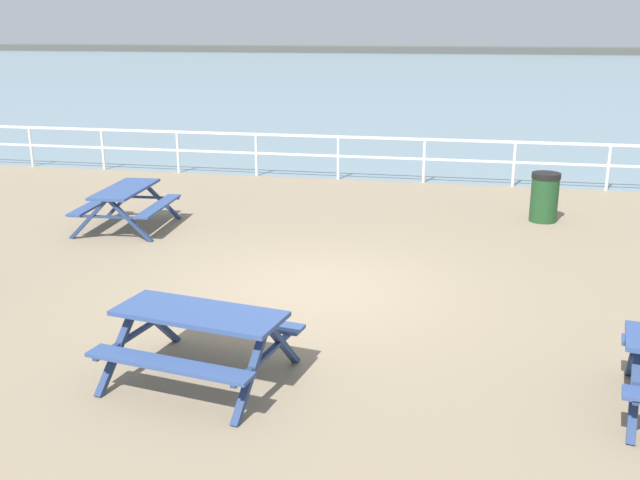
# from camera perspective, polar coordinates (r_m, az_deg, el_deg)

# --- Properties ---
(ground_plane) EXTENTS (30.00, 24.00, 0.20)m
(ground_plane) POSITION_cam_1_polar(r_m,az_deg,el_deg) (10.53, -0.54, -4.35)
(ground_plane) COLOR gray
(sea_band) EXTENTS (142.00, 90.00, 0.01)m
(sea_band) POSITION_cam_1_polar(r_m,az_deg,el_deg) (62.51, 10.02, 12.86)
(sea_band) COLOR gray
(sea_band) RESTS_ON ground
(distant_shoreline) EXTENTS (142.00, 6.00, 1.80)m
(distant_shoreline) POSITION_cam_1_polar(r_m,az_deg,el_deg) (105.45, 10.90, 14.18)
(distant_shoreline) COLOR #4C4C47
(distant_shoreline) RESTS_ON ground
(seaward_railing) EXTENTS (23.07, 0.07, 1.08)m
(seaward_railing) POSITION_cam_1_polar(r_m,az_deg,el_deg) (17.73, 4.80, 7.03)
(seaward_railing) COLOR white
(seaward_railing) RESTS_ON ground
(picnic_table_near_left) EXTENTS (2.02, 1.79, 0.80)m
(picnic_table_near_left) POSITION_cam_1_polar(r_m,az_deg,el_deg) (7.80, -9.41, -6.83)
(picnic_table_near_left) COLOR #334C84
(picnic_table_near_left) RESTS_ON ground
(picnic_table_far_left) EXTENTS (1.65, 1.89, 0.80)m
(picnic_table_far_left) POSITION_cam_1_polar(r_m,az_deg,el_deg) (13.92, -14.98, 3.21)
(picnic_table_far_left) COLOR #334C84
(picnic_table_far_left) RESTS_ON ground
(litter_bin) EXTENTS (0.55, 0.55, 0.95)m
(litter_bin) POSITION_cam_1_polar(r_m,az_deg,el_deg) (14.64, 17.19, 3.24)
(litter_bin) COLOR #1E4723
(litter_bin) RESTS_ON ground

